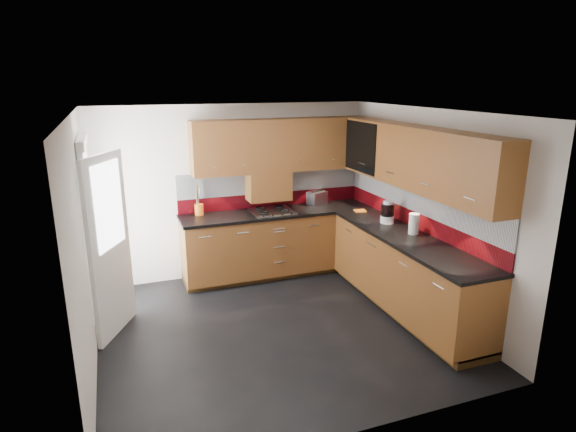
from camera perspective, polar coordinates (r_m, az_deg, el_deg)
name	(u,v)px	position (r m, az deg, el deg)	size (l,w,h in m)	color
room	(276,200)	(5.04, -1.48, 1.95)	(4.00, 3.80, 2.64)	black
base_cabinets	(335,259)	(6.38, 5.62, -5.06)	(2.70, 3.20, 0.95)	#5A2B14
countertop	(336,224)	(6.21, 5.68, -0.96)	(2.72, 3.22, 0.04)	black
backsplash	(344,197)	(6.42, 6.68, 2.26)	(2.70, 3.20, 0.54)	maroon
upper_cabinets	(348,151)	(6.15, 7.09, 7.62)	(2.50, 3.20, 0.72)	#5A2B14
extractor_hood	(268,186)	(6.74, -2.34, 3.61)	(0.60, 0.33, 0.40)	#5A2B14
glass_cabinet	(370,145)	(6.63, 9.70, 8.33)	(0.32, 0.80, 0.66)	black
back_door	(99,239)	(5.64, -21.45, -2.58)	(0.42, 1.19, 2.04)	white
gas_hob	(272,211)	(6.66, -1.86, 0.59)	(0.57, 0.50, 0.04)	silver
utensil_pot	(199,208)	(6.61, -10.52, 0.93)	(0.12, 0.12, 0.43)	#CD5C13
toaster	(317,198)	(7.05, 3.46, 2.14)	(0.32, 0.26, 0.20)	silver
food_processor	(387,213)	(6.26, 11.69, 0.36)	(0.17, 0.17, 0.29)	white
paper_towel	(414,224)	(5.88, 14.69, -0.92)	(0.12, 0.12, 0.25)	white
orange_cloth	(360,211)	(6.77, 8.54, 0.61)	(0.15, 0.13, 0.02)	orange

